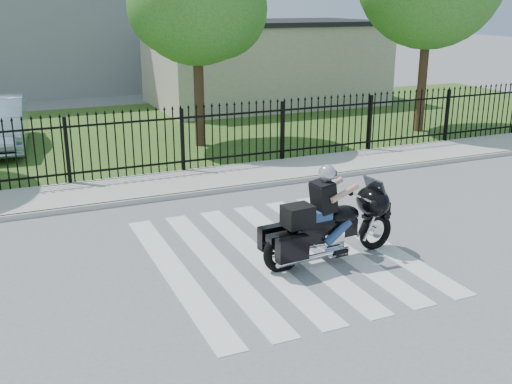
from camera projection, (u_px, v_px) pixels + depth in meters
name	position (u px, v px, depth m)	size (l,w,h in m)	color
ground	(279.00, 255.00, 11.18)	(120.00, 120.00, 0.00)	slate
crosswalk	(279.00, 254.00, 11.17)	(5.00, 5.50, 0.01)	silver
sidewalk	(195.00, 181.00, 15.52)	(40.00, 2.00, 0.12)	#ADAAA3
curb	(208.00, 192.00, 14.65)	(40.00, 0.12, 0.12)	#ADAAA3
grass_strip	(135.00, 132.00, 21.64)	(40.00, 12.00, 0.02)	#31541C
iron_fence	(182.00, 142.00, 16.13)	(26.00, 0.04, 1.80)	black
building_low	(265.00, 65.00, 27.28)	(10.00, 6.00, 3.50)	beige
building_low_roof	(265.00, 23.00, 26.72)	(10.20, 6.20, 0.20)	black
motorcycle_rider	(328.00, 221.00, 10.73)	(2.80, 0.99, 1.85)	black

